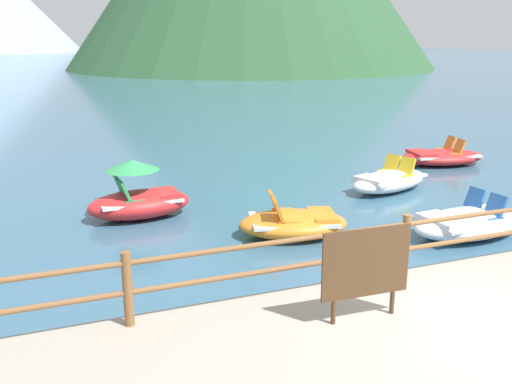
{
  "coord_description": "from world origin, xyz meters",
  "views": [
    {
      "loc": [
        -4.86,
        -4.95,
        3.83
      ],
      "look_at": [
        -0.96,
        5.0,
        0.9
      ],
      "focal_mm": 40.61,
      "sensor_mm": 36.0,
      "label": 1
    }
  ],
  "objects_px": {
    "sign_board": "(366,264)",
    "pedal_boat_3": "(442,157)",
    "pedal_boat_5": "(469,222)",
    "pedal_boat_1": "(389,180)",
    "pedal_boat_6": "(139,198)",
    "pedal_boat_2": "(294,223)"
  },
  "relations": [
    {
      "from": "pedal_boat_5",
      "to": "pedal_boat_6",
      "type": "xyz_separation_m",
      "value": [
        -5.78,
        3.52,
        0.16
      ]
    },
    {
      "from": "sign_board",
      "to": "pedal_boat_5",
      "type": "bearing_deg",
      "value": 34.54
    },
    {
      "from": "pedal_boat_2",
      "to": "pedal_boat_5",
      "type": "xyz_separation_m",
      "value": [
        3.18,
        -1.24,
        0.01
      ]
    },
    {
      "from": "pedal_boat_1",
      "to": "pedal_boat_5",
      "type": "bearing_deg",
      "value": -98.44
    },
    {
      "from": "sign_board",
      "to": "pedal_boat_3",
      "type": "xyz_separation_m",
      "value": [
        7.86,
        8.29,
        -0.89
      ]
    },
    {
      "from": "pedal_boat_2",
      "to": "pedal_boat_5",
      "type": "height_order",
      "value": "pedal_boat_5"
    },
    {
      "from": "sign_board",
      "to": "pedal_boat_5",
      "type": "distance_m",
      "value": 5.11
    },
    {
      "from": "pedal_boat_3",
      "to": "pedal_boat_6",
      "type": "bearing_deg",
      "value": -168.6
    },
    {
      "from": "pedal_boat_5",
      "to": "pedal_boat_6",
      "type": "height_order",
      "value": "pedal_boat_6"
    },
    {
      "from": "pedal_boat_2",
      "to": "sign_board",
      "type": "bearing_deg",
      "value": -103.3
    },
    {
      "from": "sign_board",
      "to": "pedal_boat_2",
      "type": "bearing_deg",
      "value": 76.7
    },
    {
      "from": "pedal_boat_1",
      "to": "pedal_boat_5",
      "type": "relative_size",
      "value": 1.04
    },
    {
      "from": "pedal_boat_1",
      "to": "pedal_boat_6",
      "type": "distance_m",
      "value": 6.29
    },
    {
      "from": "pedal_boat_1",
      "to": "pedal_boat_2",
      "type": "distance_m",
      "value": 4.32
    },
    {
      "from": "pedal_boat_1",
      "to": "pedal_boat_6",
      "type": "height_order",
      "value": "pedal_boat_6"
    },
    {
      "from": "pedal_boat_2",
      "to": "pedal_boat_6",
      "type": "relative_size",
      "value": 1.05
    },
    {
      "from": "pedal_boat_3",
      "to": "pedal_boat_5",
      "type": "distance_m",
      "value": 6.58
    },
    {
      "from": "pedal_boat_5",
      "to": "pedal_boat_6",
      "type": "distance_m",
      "value": 6.77
    },
    {
      "from": "pedal_boat_1",
      "to": "pedal_boat_6",
      "type": "bearing_deg",
      "value": 179.52
    },
    {
      "from": "pedal_boat_5",
      "to": "pedal_boat_6",
      "type": "bearing_deg",
      "value": 148.63
    },
    {
      "from": "sign_board",
      "to": "pedal_boat_1",
      "type": "relative_size",
      "value": 0.44
    },
    {
      "from": "sign_board",
      "to": "pedal_boat_6",
      "type": "bearing_deg",
      "value": 104.27
    }
  ]
}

